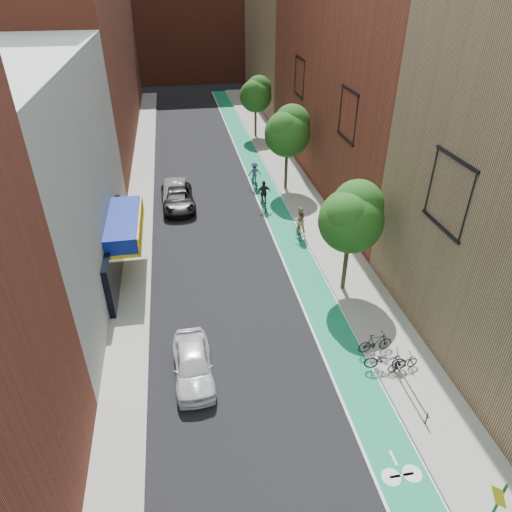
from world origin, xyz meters
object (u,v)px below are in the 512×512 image
parked_car_white (193,364)px  parked_car_black (178,198)px  cyclist_lane_near (299,224)px  cyclist_lane_mid (264,198)px  parked_car_silver (175,193)px  cyclist_lane_far (254,176)px

parked_car_white → parked_car_black: bearing=88.9°
parked_car_white → cyclist_lane_near: cyclist_lane_near is taller
cyclist_lane_near → cyclist_lane_mid: cyclist_lane_mid is taller
parked_car_silver → cyclist_lane_mid: bearing=-16.9°
parked_car_white → cyclist_lane_mid: (6.20, 15.78, 0.19)m
parked_car_black → parked_car_silver: size_ratio=1.13×
parked_car_black → parked_car_white: bearing=-91.8°
cyclist_lane_near → cyclist_lane_far: cyclist_lane_near is taller
parked_car_black → parked_car_silver: (-0.17, 1.05, 0.04)m
parked_car_silver → cyclist_lane_mid: 6.93m
cyclist_lane_mid → cyclist_lane_far: size_ratio=1.05×
parked_car_black → cyclist_lane_near: (7.81, -5.99, 0.29)m
parked_car_silver → cyclist_lane_near: cyclist_lane_near is taller
parked_car_white → cyclist_lane_mid: bearing=67.1°
cyclist_lane_mid → parked_car_white: bearing=67.7°
parked_car_silver → cyclist_lane_near: bearing=-37.6°
cyclist_lane_near → parked_car_white: bearing=56.7°
parked_car_white → cyclist_lane_mid: size_ratio=1.88×
parked_car_white → parked_car_silver: 18.22m
parked_car_silver → cyclist_lane_far: 6.70m
parked_car_white → cyclist_lane_near: (7.70, 11.18, 0.30)m
parked_car_white → cyclist_lane_far: bearing=71.2°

